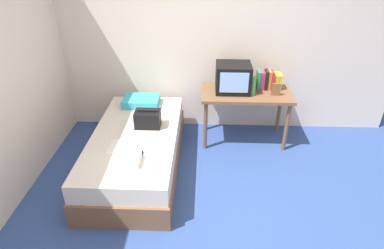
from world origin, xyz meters
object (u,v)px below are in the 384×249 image
(magazine, at_px, (119,147))
(remote_dark, at_px, (140,156))
(desk, at_px, (246,98))
(pillow, at_px, (141,101))
(tv, at_px, (233,78))
(bed, at_px, (137,150))
(handbag, at_px, (148,119))
(folded_towel, at_px, (126,160))
(water_bottle, at_px, (253,86))
(picture_frame, at_px, (276,89))
(book_row, at_px, (269,80))

(magazine, distance_m, remote_dark, 0.31)
(desk, height_order, pillow, desk)
(tv, distance_m, magazine, 1.69)
(bed, relative_size, remote_dark, 12.82)
(pillow, xyz_separation_m, handbag, (0.18, -0.57, 0.05))
(magazine, bearing_deg, folded_towel, -62.19)
(tv, relative_size, water_bottle, 1.86)
(tv, xyz_separation_m, water_bottle, (0.24, -0.12, -0.06))
(picture_frame, height_order, handbag, picture_frame)
(desk, relative_size, tv, 2.64)
(book_row, height_order, handbag, book_row)
(folded_towel, bearing_deg, pillow, 93.40)
(book_row, bearing_deg, magazine, -147.37)
(desk, relative_size, picture_frame, 7.30)
(picture_frame, bearing_deg, book_row, 106.48)
(picture_frame, relative_size, folded_towel, 0.57)
(water_bottle, xyz_separation_m, magazine, (-1.52, -0.91, -0.35))
(handbag, height_order, magazine, handbag)
(folded_towel, bearing_deg, picture_frame, 35.28)
(pillow, distance_m, remote_dark, 1.21)
(water_bottle, bearing_deg, magazine, -149.06)
(picture_frame, xyz_separation_m, folded_towel, (-1.67, -1.18, -0.27))
(pillow, bearing_deg, folded_towel, -86.60)
(book_row, xyz_separation_m, remote_dark, (-1.49, -1.28, -0.33))
(tv, xyz_separation_m, pillow, (-1.21, -0.00, -0.36))
(book_row, distance_m, picture_frame, 0.23)
(book_row, bearing_deg, tv, -168.84)
(water_bottle, height_order, pillow, water_bottle)
(remote_dark, bearing_deg, pillow, 99.27)
(water_bottle, distance_m, magazine, 1.81)
(tv, height_order, remote_dark, tv)
(tv, relative_size, magazine, 1.52)
(pillow, relative_size, folded_towel, 1.70)
(desk, distance_m, magazine, 1.77)
(magazine, bearing_deg, book_row, 32.63)
(magazine, distance_m, folded_towel, 0.31)
(picture_frame, xyz_separation_m, pillow, (-1.75, 0.12, -0.26))
(bed, distance_m, desk, 1.56)
(bed, bearing_deg, water_bottle, 23.48)
(book_row, distance_m, folded_towel, 2.15)
(pillow, bearing_deg, desk, -1.54)
(water_bottle, bearing_deg, bed, -156.52)
(handbag, distance_m, folded_towel, 0.74)
(water_bottle, relative_size, book_row, 0.75)
(magazine, bearing_deg, remote_dark, -31.83)
(pillow, height_order, remote_dark, pillow)
(tv, height_order, book_row, tv)
(remote_dark, bearing_deg, picture_frame, 34.55)
(pillow, distance_m, magazine, 1.03)
(book_row, relative_size, folded_towel, 1.13)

